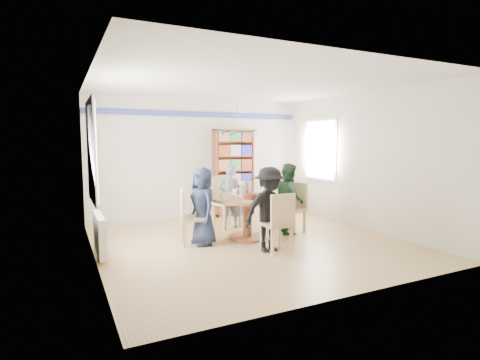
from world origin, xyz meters
TOP-DOWN VIEW (x-y plane):
  - ground at (0.00, 0.00)m, footprint 5.00×5.00m
  - room_shell at (-0.26, 0.87)m, footprint 5.00×5.00m
  - radiator at (-2.42, 0.30)m, footprint 0.12×1.00m
  - dining_table at (0.09, 0.28)m, footprint 1.30×1.30m
  - chair_left at (-0.99, 0.32)m, footprint 0.50×0.50m
  - chair_right at (1.11, 0.29)m, footprint 0.55×0.55m
  - chair_far at (0.09, 1.32)m, footprint 0.55×0.55m
  - chair_near at (0.11, -0.77)m, footprint 0.43×0.43m
  - person_left at (-0.77, 0.24)m, footprint 0.47×0.67m
  - person_right at (0.98, 0.29)m, footprint 0.68×0.77m
  - person_far at (0.14, 1.17)m, footprint 0.52×0.40m
  - person_near at (0.04, -0.58)m, footprint 0.88×0.52m
  - bookshelf at (0.77, 2.34)m, footprint 0.96×0.29m
  - tableware at (0.06, 0.30)m, footprint 1.16×1.16m

SIDE VIEW (x-z plane):
  - ground at x=0.00m, z-range 0.00..0.00m
  - radiator at x=-2.42m, z-range 0.05..0.65m
  - chair_near at x=0.11m, z-range 0.05..1.00m
  - chair_right at x=1.11m, z-range 0.05..1.00m
  - chair_left at x=-0.99m, z-range 0.05..1.01m
  - dining_table at x=0.09m, z-range 0.18..0.93m
  - chair_far at x=0.09m, z-range 0.05..1.10m
  - person_far at x=0.14m, z-range 0.00..1.27m
  - person_left at x=-0.77m, z-range 0.00..1.31m
  - person_right at x=0.98m, z-range 0.00..1.34m
  - person_near at x=0.04m, z-range 0.00..1.35m
  - tableware at x=0.06m, z-range 0.66..0.97m
  - bookshelf at x=0.77m, z-range -0.02..2.00m
  - room_shell at x=-0.26m, z-range -0.85..4.15m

